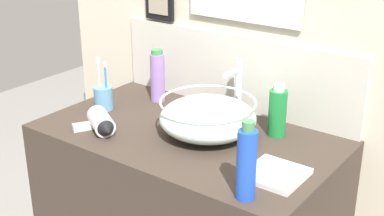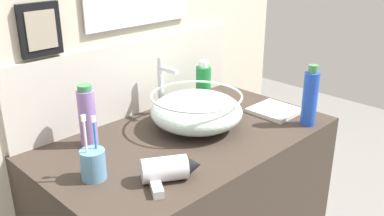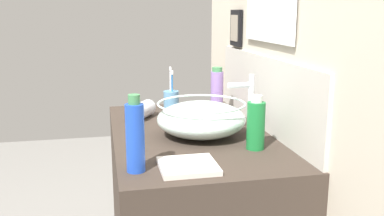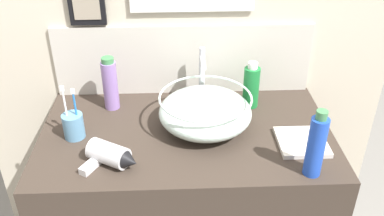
% 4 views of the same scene
% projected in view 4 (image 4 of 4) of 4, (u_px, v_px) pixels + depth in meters
% --- Properties ---
extents(back_panel, '(1.72, 0.10, 2.43)m').
position_uv_depth(back_panel, '(183.00, 10.00, 1.66)').
color(back_panel, beige).
rests_on(back_panel, ground).
extents(glass_bowl_sink, '(0.34, 0.34, 0.13)m').
position_uv_depth(glass_bowl_sink, '(205.00, 111.00, 1.54)').
color(glass_bowl_sink, silver).
rests_on(glass_bowl_sink, vanity_counter).
extents(faucet, '(0.02, 0.11, 0.23)m').
position_uv_depth(faucet, '(202.00, 73.00, 1.67)').
color(faucet, silver).
rests_on(faucet, vanity_counter).
extents(hair_drier, '(0.20, 0.15, 0.07)m').
position_uv_depth(hair_drier, '(111.00, 156.00, 1.38)').
color(hair_drier, silver).
rests_on(hair_drier, vanity_counter).
extents(toothbrush_cup, '(0.07, 0.07, 0.21)m').
position_uv_depth(toothbrush_cup, '(73.00, 125.00, 1.50)').
color(toothbrush_cup, '#598CB2').
rests_on(toothbrush_cup, vanity_counter).
extents(spray_bottle, '(0.06, 0.06, 0.21)m').
position_uv_depth(spray_bottle, '(110.00, 84.00, 1.64)').
color(spray_bottle, '#8C6BB2').
rests_on(spray_bottle, vanity_counter).
extents(lotion_bottle, '(0.06, 0.06, 0.19)m').
position_uv_depth(lotion_bottle, '(251.00, 86.00, 1.66)').
color(lotion_bottle, '#197233').
rests_on(lotion_bottle, vanity_counter).
extents(soap_dispenser, '(0.06, 0.06, 0.23)m').
position_uv_depth(soap_dispenser, '(316.00, 146.00, 1.30)').
color(soap_dispenser, blue).
rests_on(soap_dispenser, vanity_counter).
extents(hand_towel, '(0.17, 0.17, 0.02)m').
position_uv_depth(hand_towel, '(302.00, 142.00, 1.49)').
color(hand_towel, silver).
rests_on(hand_towel, vanity_counter).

